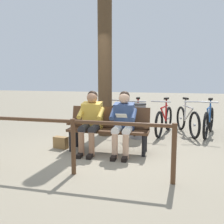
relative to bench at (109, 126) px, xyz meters
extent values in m
plane|color=gray|center=(0.09, 0.18, -0.51)|extent=(40.00, 40.00, 0.00)
cube|color=#51331E|center=(0.00, 0.08, -0.08)|extent=(1.62, 0.50, 0.05)
cube|color=#51331E|center=(0.00, -0.11, 0.15)|extent=(1.60, 0.20, 0.42)
cube|color=#51331E|center=(-0.76, 0.05, 0.05)|extent=(0.07, 0.40, 0.05)
cube|color=#51331E|center=(0.76, 0.11, 0.05)|extent=(0.07, 0.40, 0.05)
cylinder|color=black|center=(-0.73, 0.22, -0.31)|extent=(0.07, 0.07, 0.40)
cylinder|color=black|center=(0.71, 0.28, -0.31)|extent=(0.07, 0.07, 0.40)
cylinder|color=black|center=(-0.72, -0.12, -0.31)|extent=(0.07, 0.07, 0.40)
cylinder|color=black|center=(0.72, -0.06, -0.31)|extent=(0.07, 0.07, 0.40)
cube|color=#334772|center=(-0.32, 0.05, 0.20)|extent=(0.39, 0.32, 0.55)
sphere|color=#D8A884|center=(-0.32, 0.07, 0.56)|extent=(0.21, 0.21, 0.21)
sphere|color=black|center=(-0.32, 0.04, 0.59)|extent=(0.20, 0.20, 0.20)
cylinder|color=white|center=(-0.43, 0.24, -0.02)|extent=(0.16, 0.41, 0.15)
cylinder|color=#D8A884|center=(-0.44, 0.44, -0.28)|extent=(0.11, 0.11, 0.45)
cube|color=black|center=(-0.44, 0.54, -0.47)|extent=(0.10, 0.22, 0.07)
cylinder|color=#334772|center=(-0.53, 0.16, 0.27)|extent=(0.10, 0.31, 0.23)
cylinder|color=white|center=(-0.23, 0.25, -0.02)|extent=(0.16, 0.41, 0.15)
cylinder|color=#D8A884|center=(-0.24, 0.45, -0.28)|extent=(0.11, 0.11, 0.45)
cube|color=black|center=(-0.24, 0.55, -0.47)|extent=(0.10, 0.22, 0.07)
cylinder|color=#334772|center=(-0.13, 0.18, 0.27)|extent=(0.10, 0.31, 0.23)
cube|color=silver|center=(-0.33, 0.35, 0.26)|extent=(0.20, 0.13, 0.09)
cube|color=gold|center=(0.32, 0.07, 0.20)|extent=(0.39, 0.32, 0.55)
sphere|color=#A87554|center=(0.32, 0.09, 0.56)|extent=(0.21, 0.21, 0.21)
sphere|color=black|center=(0.32, 0.06, 0.59)|extent=(0.20, 0.20, 0.20)
cylinder|color=#262628|center=(0.21, 0.27, -0.02)|extent=(0.16, 0.41, 0.15)
cylinder|color=#A87554|center=(0.20, 0.47, -0.28)|extent=(0.11, 0.11, 0.45)
cube|color=black|center=(0.20, 0.57, -0.47)|extent=(0.10, 0.22, 0.07)
cylinder|color=gold|center=(0.11, 0.19, 0.27)|extent=(0.10, 0.31, 0.23)
cylinder|color=#262628|center=(0.41, 0.28, -0.02)|extent=(0.16, 0.41, 0.15)
cylinder|color=#A87554|center=(0.40, 0.48, -0.28)|extent=(0.11, 0.11, 0.45)
cube|color=black|center=(0.40, 0.58, -0.47)|extent=(0.10, 0.22, 0.07)
cylinder|color=gold|center=(0.51, 0.20, 0.27)|extent=(0.10, 0.31, 0.23)
cube|color=olive|center=(1.01, 0.12, -0.39)|extent=(0.32, 0.19, 0.24)
cylinder|color=#4C3823|center=(0.47, -1.29, 1.40)|extent=(0.35, 0.35, 3.82)
cylinder|color=slate|center=(-0.38, -1.19, -0.10)|extent=(0.39, 0.39, 0.81)
cylinder|color=black|center=(-0.38, -1.19, 0.32)|extent=(0.41, 0.41, 0.03)
torus|color=black|center=(-1.96, -1.45, -0.18)|extent=(0.21, 0.66, 0.66)
cylinder|color=silver|center=(-1.96, -1.45, -0.18)|extent=(0.06, 0.07, 0.06)
torus|color=black|center=(-2.19, -2.44, -0.18)|extent=(0.21, 0.66, 0.66)
cylinder|color=silver|center=(-2.19, -2.44, -0.18)|extent=(0.06, 0.07, 0.06)
cylinder|color=#1E519E|center=(-2.08, -1.94, 0.20)|extent=(0.18, 0.63, 0.04)
cylinder|color=#1E519E|center=(-2.06, -1.87, 0.00)|extent=(0.17, 0.59, 0.43)
cylinder|color=#1E519E|center=(-2.12, -2.12, 0.12)|extent=(0.04, 0.04, 0.55)
cube|color=black|center=(-2.12, -2.12, 0.40)|extent=(0.14, 0.23, 0.05)
cylinder|color=#B2B2B7|center=(-1.99, -1.55, 0.37)|extent=(0.47, 0.14, 0.03)
torus|color=black|center=(-1.71, -1.46, -0.18)|extent=(0.26, 0.65, 0.66)
cylinder|color=silver|center=(-1.71, -1.46, -0.18)|extent=(0.07, 0.07, 0.06)
torus|color=black|center=(-1.40, -2.43, -0.18)|extent=(0.26, 0.65, 0.66)
cylinder|color=silver|center=(-1.40, -2.43, -0.18)|extent=(0.07, 0.07, 0.06)
cylinder|color=silver|center=(-1.56, -1.95, 0.20)|extent=(0.23, 0.61, 0.04)
cylinder|color=silver|center=(-1.58, -1.87, 0.00)|extent=(0.22, 0.58, 0.43)
cylinder|color=silver|center=(-1.50, -2.12, 0.12)|extent=(0.04, 0.04, 0.55)
cube|color=black|center=(-1.50, -2.12, 0.40)|extent=(0.15, 0.24, 0.05)
cylinder|color=#B2B2B7|center=(-1.68, -1.56, 0.37)|extent=(0.47, 0.18, 0.03)
torus|color=black|center=(-0.89, -1.30, -0.18)|extent=(0.18, 0.66, 0.66)
cylinder|color=silver|center=(-0.89, -1.30, -0.18)|extent=(0.06, 0.07, 0.06)
torus|color=black|center=(-1.07, -2.31, -0.18)|extent=(0.18, 0.66, 0.66)
cylinder|color=silver|center=(-1.07, -2.31, -0.18)|extent=(0.06, 0.07, 0.06)
cylinder|color=#B71414|center=(-0.98, -1.80, 0.20)|extent=(0.15, 0.63, 0.04)
cylinder|color=#B71414|center=(-0.96, -1.72, 0.00)|extent=(0.15, 0.59, 0.43)
cylinder|color=#B71414|center=(-1.01, -1.98, 0.12)|extent=(0.04, 0.04, 0.55)
cube|color=black|center=(-1.01, -1.98, 0.40)|extent=(0.13, 0.23, 0.05)
cylinder|color=#B2B2B7|center=(-0.91, -1.40, 0.37)|extent=(0.48, 0.12, 0.03)
torus|color=black|center=(-0.33, -1.20, -0.18)|extent=(0.11, 0.66, 0.66)
cylinder|color=silver|center=(-0.33, -1.20, -0.18)|extent=(0.05, 0.06, 0.06)
torus|color=black|center=(-0.25, -2.22, -0.18)|extent=(0.11, 0.66, 0.66)
cylinder|color=silver|center=(-0.25, -2.22, -0.18)|extent=(0.05, 0.06, 0.06)
cylinder|color=#B71414|center=(-0.29, -1.71, 0.20)|extent=(0.09, 0.63, 0.04)
cylinder|color=#B71414|center=(-0.30, -1.63, 0.00)|extent=(0.09, 0.60, 0.43)
cylinder|color=#B71414|center=(-0.28, -1.89, 0.12)|extent=(0.04, 0.04, 0.55)
cube|color=black|center=(-0.28, -1.89, 0.40)|extent=(0.11, 0.23, 0.05)
cylinder|color=#B2B2B7|center=(-0.32, -1.30, 0.37)|extent=(0.48, 0.07, 0.03)
torus|color=black|center=(0.39, -1.42, -0.18)|extent=(0.26, 0.65, 0.66)
cylinder|color=silver|center=(0.39, -1.42, -0.18)|extent=(0.07, 0.07, 0.06)
torus|color=black|center=(0.08, -2.39, -0.18)|extent=(0.26, 0.65, 0.66)
cylinder|color=silver|center=(0.08, -2.39, -0.18)|extent=(0.07, 0.07, 0.06)
cylinder|color=black|center=(0.23, -1.90, 0.20)|extent=(0.23, 0.61, 0.04)
cylinder|color=black|center=(0.26, -1.83, 0.00)|extent=(0.22, 0.58, 0.43)
cylinder|color=black|center=(0.18, -2.08, 0.12)|extent=(0.04, 0.04, 0.55)
cube|color=black|center=(0.18, -2.08, 0.40)|extent=(0.15, 0.24, 0.05)
cylinder|color=#B2B2B7|center=(0.36, -1.52, 0.37)|extent=(0.47, 0.18, 0.03)
cylinder|color=#51331E|center=(-1.29, 1.31, -0.08)|extent=(0.07, 0.07, 0.85)
cylinder|color=#51331E|center=(0.18, 1.34, -0.08)|extent=(0.07, 0.07, 0.85)
cylinder|color=#51331E|center=(0.18, 1.34, 0.30)|extent=(2.93, 0.12, 0.06)
camera|label=1|loc=(-1.32, 4.68, 0.95)|focal=39.84mm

